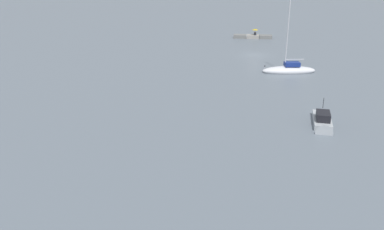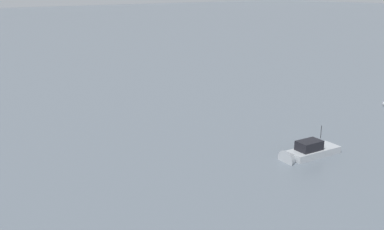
# 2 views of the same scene
# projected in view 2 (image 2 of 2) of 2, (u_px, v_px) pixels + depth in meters

# --- Properties ---
(motorboat_grey_far) EXTENTS (2.17, 5.49, 3.00)m
(motorboat_grey_far) POSITION_uv_depth(u_px,v_px,m) (306.00, 154.00, 35.64)
(motorboat_grey_far) COLOR #ADB2B7
(motorboat_grey_far) RESTS_ON ground_plane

